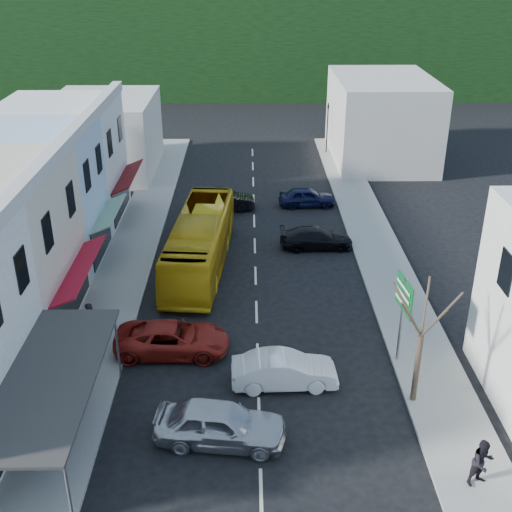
{
  "coord_description": "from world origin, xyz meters",
  "views": [
    {
      "loc": [
        -0.37,
        -24.17,
        16.84
      ],
      "look_at": [
        0.0,
        6.0,
        2.2
      ],
      "focal_mm": 45.0,
      "sensor_mm": 36.0,
      "label": 1
    }
  ],
  "objects": [
    {
      "name": "distant_block_left",
      "position": [
        -12.0,
        27.0,
        3.0
      ],
      "size": [
        8.0,
        10.0,
        6.0
      ],
      "primitive_type": "cube",
      "color": "#B7B2A8",
      "rests_on": "ground"
    },
    {
      "name": "shopfront_row",
      "position": [
        -12.49,
        5.0,
        4.0
      ],
      "size": [
        8.25,
        30.0,
        8.0
      ],
      "color": "silver",
      "rests_on": "ground"
    },
    {
      "name": "pedestrian_right",
      "position": [
        7.51,
        -7.79,
        1.0
      ],
      "size": [
        0.81,
        0.67,
        1.7
      ],
      "primitive_type": "imported",
      "rotation": [
        0.0,
        0.0,
        0.39
      ],
      "color": "black",
      "rests_on": "sidewalk_right"
    },
    {
      "name": "pedestrian_left",
      "position": [
        -7.72,
        1.43,
        1.0
      ],
      "size": [
        0.47,
        0.64,
        1.7
      ],
      "primitive_type": "imported",
      "rotation": [
        0.0,
        0.0,
        1.46
      ],
      "color": "black",
      "rests_on": "sidewalk_left"
    },
    {
      "name": "car_navy_mid",
      "position": [
        3.79,
        18.72,
        0.7
      ],
      "size": [
        4.47,
        1.97,
        1.4
      ],
      "primitive_type": "imported",
      "rotation": [
        0.0,
        0.0,
        1.61
      ],
      "color": "black",
      "rests_on": "ground"
    },
    {
      "name": "sidewalk_left",
      "position": [
        -7.5,
        10.0,
        0.07
      ],
      "size": [
        3.0,
        52.0,
        0.15
      ],
      "primitive_type": "cube",
      "color": "gray",
      "rests_on": "ground"
    },
    {
      "name": "distant_block_right",
      "position": [
        11.0,
        30.0,
        3.5
      ],
      "size": [
        8.0,
        12.0,
        7.0
      ],
      "primitive_type": "cube",
      "color": "#B7B2A8",
      "rests_on": "ground"
    },
    {
      "name": "car_black_near",
      "position": [
        3.78,
        11.69,
        0.7
      ],
      "size": [
        4.56,
        1.99,
        1.4
      ],
      "primitive_type": "imported",
      "rotation": [
        0.0,
        0.0,
        1.6
      ],
      "color": "black",
      "rests_on": "ground"
    },
    {
      "name": "direction_sign",
      "position": [
        6.25,
        -0.41,
        2.14
      ],
      "size": [
        0.63,
        1.97,
        4.29
      ],
      "primitive_type": null,
      "rotation": [
        0.0,
        0.0,
        0.11
      ],
      "color": "#0A5421",
      "rests_on": "ground"
    },
    {
      "name": "hillside",
      "position": [
        -1.45,
        65.09,
        6.73
      ],
      "size": [
        80.0,
        26.0,
        14.0
      ],
      "color": "black",
      "rests_on": "ground"
    },
    {
      "name": "sidewalk_right",
      "position": [
        7.5,
        10.0,
        0.07
      ],
      "size": [
        3.0,
        52.0,
        0.15
      ],
      "primitive_type": "cube",
      "color": "gray",
      "rests_on": "ground"
    },
    {
      "name": "car_black_far",
      "position": [
        -2.15,
        18.09,
        0.7
      ],
      "size": [
        4.49,
        2.03,
        1.4
      ],
      "primitive_type": "imported",
      "rotation": [
        0.0,
        0.0,
        1.62
      ],
      "color": "black",
      "rests_on": "ground"
    },
    {
      "name": "car_red",
      "position": [
        -3.87,
        0.45,
        0.7
      ],
      "size": [
        4.63,
        1.97,
        1.4
      ],
      "primitive_type": "imported",
      "rotation": [
        0.0,
        0.0,
        1.56
      ],
      "color": "maroon",
      "rests_on": "ground"
    },
    {
      "name": "bus",
      "position": [
        -3.16,
        9.11,
        1.55
      ],
      "size": [
        3.48,
        11.77,
        3.1
      ],
      "primitive_type": "imported",
      "rotation": [
        0.0,
        0.0,
        -0.09
      ],
      "color": "gold",
      "rests_on": "ground"
    },
    {
      "name": "ground",
      "position": [
        0.0,
        0.0,
        0.0
      ],
      "size": [
        120.0,
        120.0,
        0.0
      ],
      "primitive_type": "plane",
      "color": "black",
      "rests_on": "ground"
    },
    {
      "name": "car_silver",
      "position": [
        -1.47,
        -5.46,
        0.7
      ],
      "size": [
        4.59,
        2.35,
        1.4
      ],
      "primitive_type": "imported",
      "rotation": [
        0.0,
        0.0,
        1.44
      ],
      "color": "#B6B6BB",
      "rests_on": "ground"
    },
    {
      "name": "street_tree",
      "position": [
        6.3,
        -3.24,
        3.19
      ],
      "size": [
        3.08,
        3.08,
        6.38
      ],
      "primitive_type": null,
      "rotation": [
        0.0,
        0.0,
        -0.28
      ],
      "color": "#382E23",
      "rests_on": "ground"
    },
    {
      "name": "car_white",
      "position": [
        1.09,
        -2.03,
        0.7
      ],
      "size": [
        4.47,
        1.98,
        1.4
      ],
      "primitive_type": "imported",
      "rotation": [
        0.0,
        0.0,
        1.61
      ],
      "color": "white",
      "rests_on": "ground"
    },
    {
      "name": "traffic_signal",
      "position": [
        6.6,
        31.49,
        2.28
      ],
      "size": [
        1.05,
        1.21,
        4.55
      ],
      "primitive_type": null,
      "rotation": [
        0.0,
        0.0,
        2.79
      ],
      "color": "black",
      "rests_on": "ground"
    }
  ]
}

